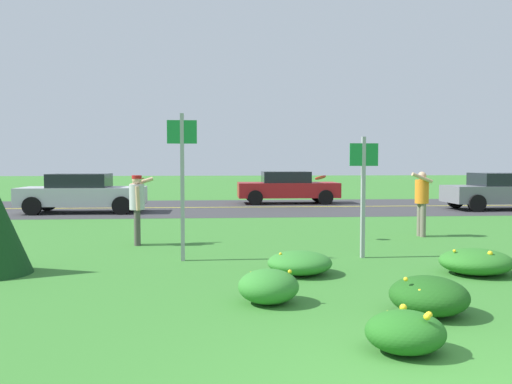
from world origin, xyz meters
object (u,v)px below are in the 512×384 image
Objects in this scene: car_silver_center_left at (82,193)px; car_red_center_right at (287,187)px; person_thrower_red_cap_gray_shirt at (137,203)px; car_gray_rightmost at (503,191)px; sign_post_by_roadside at (363,184)px; frisbee_red at (321,178)px; sign_post_near_path at (182,172)px; person_catcher_orange_shirt at (422,198)px.

car_silver_center_left is 9.01m from car_red_center_right.
car_gray_rightmost is at bearing 31.36° from person_thrower_red_cap_gray_shirt.
sign_post_by_roadside is 2.40m from frisbee_red.
sign_post_near_path reaches higher than person_catcher_orange_shirt.
person_catcher_orange_shirt is at bearing -130.75° from car_gray_rightmost.
car_silver_center_left and car_red_center_right have the same top height.
person_thrower_red_cap_gray_shirt is 15.38m from car_gray_rightmost.
person_thrower_red_cap_gray_shirt is 8.60m from car_silver_center_left.
frisbee_red is at bearing -139.21° from car_gray_rightmost.
person_thrower_red_cap_gray_shirt is 12.82m from car_red_center_right.
person_thrower_red_cap_gray_shirt is at bearing -148.64° from car_gray_rightmost.
car_gray_rightmost is at bearing 40.79° from frisbee_red.
sign_post_by_roadside is 8.42× the size of frisbee_red.
car_gray_rightmost is at bearing -25.07° from car_red_center_right.
car_gray_rightmost is (13.13, 8.00, -0.23)m from person_thrower_red_cap_gray_shirt.
sign_post_by_roadside is 13.81m from car_red_center_right.
sign_post_near_path reaches higher than car_gray_rightmost.
car_red_center_right is 1.00× the size of car_gray_rightmost.
car_gray_rightmost is at bearing 49.25° from person_catcher_orange_shirt.
sign_post_by_roadside is at bearing -52.16° from car_silver_center_left.
sign_post_near_path reaches higher than frisbee_red.
person_thrower_red_cap_gray_shirt is 0.96× the size of person_catcher_orange_shirt.
sign_post_near_path is 1.18× the size of sign_post_by_roadside.
car_red_center_right is 8.92m from car_gray_rightmost.
sign_post_by_roadside reaches higher than person_catcher_orange_shirt.
sign_post_near_path reaches higher than sign_post_by_roadside.
person_thrower_red_cap_gray_shirt is 7.01m from person_catcher_orange_shirt.
sign_post_by_roadside reaches higher than frisbee_red.
frisbee_red is at bearing -45.91° from car_silver_center_left.
person_catcher_orange_shirt is at bearing -80.13° from car_red_center_right.
car_silver_center_left is at bearing 180.00° from car_gray_rightmost.
car_gray_rightmost is at bearing 39.92° from sign_post_near_path.
frisbee_red is 0.06× the size of car_gray_rightmost.
car_gray_rightmost is (16.26, 0.00, 0.00)m from car_silver_center_left.
sign_post_near_path is 10.95m from car_silver_center_left.
car_red_center_right is at bearing 154.93° from car_gray_rightmost.
frisbee_red is 11.72m from car_gray_rightmost.
car_red_center_right is at bearing 24.78° from car_silver_center_left.
sign_post_near_path reaches higher than car_red_center_right.
sign_post_near_path is 9.92× the size of frisbee_red.
person_catcher_orange_shirt is (6.96, 0.84, 0.02)m from person_thrower_red_cap_gray_shirt.
car_silver_center_left is (-3.13, 8.00, -0.23)m from person_thrower_red_cap_gray_shirt.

